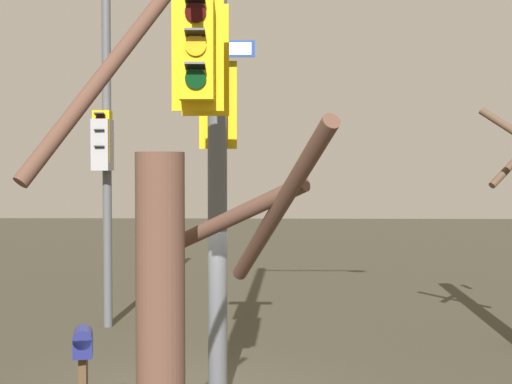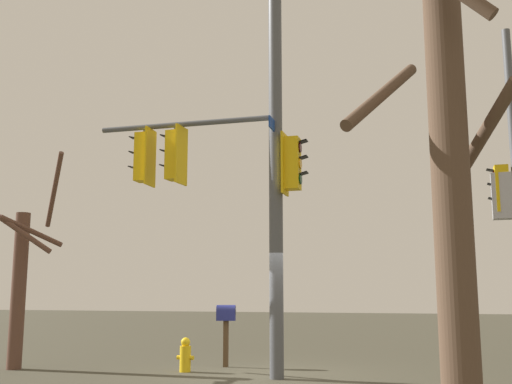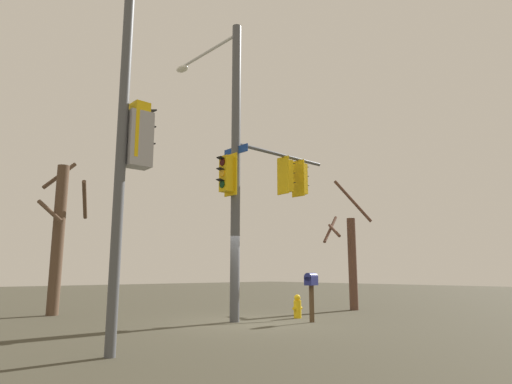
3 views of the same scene
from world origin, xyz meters
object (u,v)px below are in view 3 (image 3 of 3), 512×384
at_px(bare_tree_behind_pole, 350,256).
at_px(bare_tree_across_street, 59,234).
at_px(mailbox, 311,283).
at_px(fire_hydrant, 297,307).

height_order(bare_tree_behind_pole, bare_tree_across_street, bare_tree_across_street).
bearing_deg(bare_tree_across_street, mailbox, 123.79).
bearing_deg(bare_tree_across_street, fire_hydrant, 131.31).
xyz_separation_m(fire_hydrant, mailbox, (0.57, 1.08, 0.76)).
bearing_deg(mailbox, bare_tree_across_street, -158.78).
bearing_deg(bare_tree_behind_pole, bare_tree_across_street, -30.90).
bearing_deg(mailbox, fire_hydrant, 139.66).
height_order(fire_hydrant, bare_tree_behind_pole, bare_tree_behind_pole).
height_order(mailbox, bare_tree_behind_pole, bare_tree_behind_pole).
distance_m(fire_hydrant, bare_tree_across_street, 8.51).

